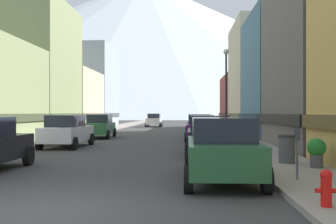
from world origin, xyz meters
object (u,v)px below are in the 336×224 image
at_px(streetlamp_right, 226,80).
at_px(car_driving_0, 154,120).
at_px(car_right_2, 201,128).
at_px(car_right_0, 222,149).
at_px(car_left_1, 67,131).
at_px(car_right_1, 208,135).
at_px(car_left_2, 99,126).
at_px(pedestrian_2, 230,126).
at_px(pedestrian_0, 69,126).
at_px(pedestrian_1, 229,124).
at_px(fire_hydrant_near, 326,187).
at_px(parking_meter_near, 297,147).
at_px(trash_bin_right, 287,149).
at_px(potted_plant_0, 316,151).
at_px(car_right_3, 199,125).

bearing_deg(streetlamp_right, car_driving_0, 104.14).
bearing_deg(car_right_2, car_right_0, -89.99).
distance_m(car_left_1, streetlamp_right, 10.41).
bearing_deg(car_right_0, car_left_1, 125.95).
bearing_deg(car_right_1, car_left_2, 122.57).
bearing_deg(pedestrian_2, car_right_0, -96.96).
xyz_separation_m(car_left_1, pedestrian_0, (-2.45, 8.55, -0.01)).
height_order(car_right_0, pedestrian_1, pedestrian_1).
height_order(car_right_1, pedestrian_0, car_right_1).
height_order(car_left_1, fire_hydrant_near, car_left_1).
xyz_separation_m(car_left_2, car_right_2, (7.60, -3.01, 0.00)).
height_order(car_right_0, pedestrian_0, car_right_0).
bearing_deg(car_driving_0, pedestrian_1, -69.54).
bearing_deg(parking_meter_near, car_driving_0, 99.85).
bearing_deg(car_right_2, pedestrian_1, 65.42).
relative_size(car_right_0, trash_bin_right, 4.50).
bearing_deg(pedestrian_2, car_left_1, -136.30).
xyz_separation_m(car_left_2, potted_plant_0, (10.80, -16.64, -0.21)).
bearing_deg(car_left_1, trash_bin_right, -36.11).
height_order(car_left_2, pedestrian_1, pedestrian_1).
relative_size(car_right_0, car_right_1, 1.00).
height_order(car_right_1, parking_meter_near, car_right_1).
distance_m(pedestrian_0, pedestrian_2, 12.54).
distance_m(car_left_2, trash_bin_right, 18.51).
bearing_deg(parking_meter_near, car_right_2, 96.98).
xyz_separation_m(car_right_3, pedestrian_1, (2.45, -0.78, 0.06)).
bearing_deg(potted_plant_0, streetlamp_right, 97.55).
bearing_deg(car_right_3, car_driving_0, 104.93).
bearing_deg(car_right_3, car_right_0, -90.01).
xyz_separation_m(car_right_1, car_right_2, (-0.00, 8.89, 0.00)).
distance_m(car_right_1, parking_meter_near, 7.32).
relative_size(car_left_2, streetlamp_right, 0.76).
xyz_separation_m(car_right_2, parking_meter_near, (1.95, -15.95, 0.11)).
xyz_separation_m(fire_hydrant_near, pedestrian_2, (0.80, 23.51, 0.33)).
bearing_deg(car_right_0, parking_meter_near, -11.69).
height_order(car_right_2, trash_bin_right, car_right_2).
xyz_separation_m(car_left_2, parking_meter_near, (9.55, -18.95, 0.11)).
relative_size(car_driving_0, trash_bin_right, 4.49).
relative_size(car_right_0, car_right_2, 0.98).
bearing_deg(fire_hydrant_near, car_right_1, 99.30).
distance_m(car_right_1, trash_bin_right, 4.40).
bearing_deg(car_left_1, car_right_3, 55.84).
xyz_separation_m(pedestrian_0, pedestrian_1, (12.50, 1.88, 0.08)).
bearing_deg(car_left_1, potted_plant_0, -38.44).
bearing_deg(car_driving_0, trash_bin_right, -78.44).
bearing_deg(pedestrian_0, car_right_3, 14.79).
relative_size(pedestrian_0, pedestrian_2, 1.05).
distance_m(parking_meter_near, trash_bin_right, 3.55).
relative_size(parking_meter_near, pedestrian_1, 0.76).
xyz_separation_m(potted_plant_0, streetlamp_right, (-1.65, 12.45, 3.29)).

